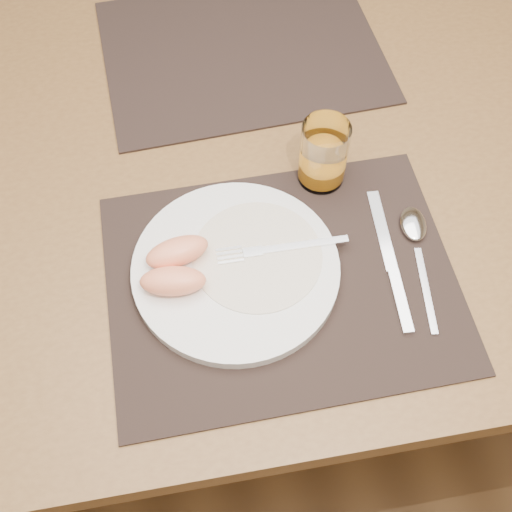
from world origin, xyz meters
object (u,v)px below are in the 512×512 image
Objects in this scene: juice_glass at (323,156)px; placemat_near at (282,281)px; table at (253,188)px; fork at (271,250)px; plate at (236,269)px; placemat_far at (242,51)px; knife at (392,270)px; spoon at (415,233)px.

placemat_near is at bearing -118.97° from juice_glass.
juice_glass reaches higher than placemat_near.
table is 0.21m from fork.
plate is at bearing -106.16° from table.
placemat_near is 0.44m from placemat_far.
table is at bearing 144.90° from juice_glass.
placemat_far is 4.47× the size of juice_glass.
table is 3.11× the size of placemat_near.
fork is at bearing 162.01° from knife.
placemat_near is 2.34× the size of spoon.
juice_glass is at bearing 51.63° from fork.
juice_glass is at bearing -76.34° from placemat_far.
table is 7.28× the size of spoon.
plate is 1.22× the size of knife.
knife is 0.07m from spoon.
spoon is (0.19, -0.18, 0.09)m from table.
spoon is at bearing -49.72° from juice_glass.
fork is 0.91× the size of spoon.
knife is 1.15× the size of spoon.
placemat_far is 2.34× the size of spoon.
spoon is (0.05, 0.05, 0.00)m from knife.
placemat_near is at bearing -22.12° from plate.
table is at bearing 122.03° from knife.
placemat_far is 0.29m from juice_glass.
plate is 0.20m from knife.
table is 8.02× the size of fork.
fork is 0.16m from knife.
juice_glass reaches higher than plate.
placemat_near is 0.15m from knife.
fork is (-0.03, -0.40, 0.02)m from placemat_far.
plate is at bearing -136.88° from juice_glass.
knife is at bearing -4.56° from placemat_near.
spoon is at bearing 11.15° from placemat_near.
plate is 0.05m from fork.
table is 0.29m from knife.
placemat_near is 4.47× the size of juice_glass.
placemat_far is at bearing 79.65° from plate.
plate is at bearing -100.35° from placemat_far.
table is 0.28m from spoon.
knife is at bearing -17.99° from fork.
fork is 0.20m from spoon.
spoon is at bearing 3.34° from plate.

